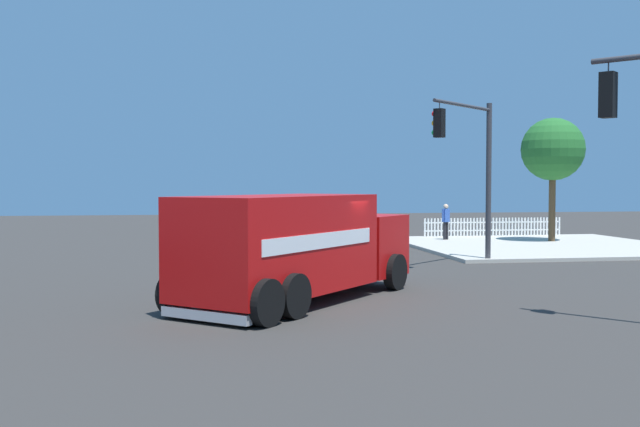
{
  "coord_description": "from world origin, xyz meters",
  "views": [
    {
      "loc": [
        3.12,
        19.03,
        2.97
      ],
      "look_at": [
        0.07,
        0.77,
        2.19
      ],
      "focal_mm": 41.36,
      "sensor_mm": 36.0,
      "label": 1
    }
  ],
  "objects_px": {
    "delivery_truck": "(296,246)",
    "traffic_light_secondary": "(472,155)",
    "pedestrian_near_corner": "(446,219)",
    "shade_tree_near": "(553,150)"
  },
  "relations": [
    {
      "from": "traffic_light_secondary",
      "to": "delivery_truck",
      "type": "bearing_deg",
      "value": 43.8
    },
    {
      "from": "traffic_light_secondary",
      "to": "shade_tree_near",
      "type": "distance_m",
      "value": 10.8
    },
    {
      "from": "delivery_truck",
      "to": "traffic_light_secondary",
      "type": "distance_m",
      "value": 10.4
    },
    {
      "from": "delivery_truck",
      "to": "shade_tree_near",
      "type": "distance_m",
      "value": 21.08
    },
    {
      "from": "delivery_truck",
      "to": "pedestrian_near_corner",
      "type": "xyz_separation_m",
      "value": [
        -9.73,
        -16.8,
        -0.25
      ]
    },
    {
      "from": "delivery_truck",
      "to": "pedestrian_near_corner",
      "type": "relative_size",
      "value": 4.22
    },
    {
      "from": "pedestrian_near_corner",
      "to": "delivery_truck",
      "type": "bearing_deg",
      "value": 59.93
    },
    {
      "from": "traffic_light_secondary",
      "to": "shade_tree_near",
      "type": "bearing_deg",
      "value": -131.72
    },
    {
      "from": "pedestrian_near_corner",
      "to": "shade_tree_near",
      "type": "bearing_deg",
      "value": 159.39
    },
    {
      "from": "traffic_light_secondary",
      "to": "pedestrian_near_corner",
      "type": "relative_size",
      "value": 3.27
    }
  ]
}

